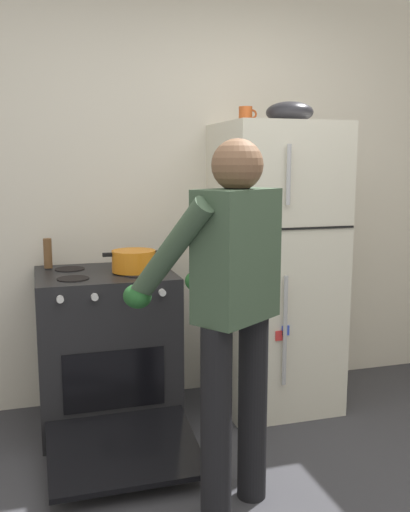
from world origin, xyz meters
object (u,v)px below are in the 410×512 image
refrigerator (274,267)px  coffee_mug (246,115)px  pepper_mill (48,253)px  stove_range (107,350)px  person_cook (229,296)px  mixing_bowl (290,112)px  red_pot (134,261)px

refrigerator → coffee_mug: (-0.18, 0.05, 0.91)m
coffee_mug → pepper_mill: size_ratio=0.65×
stove_range → pepper_mill: size_ratio=6.98×
person_cook → mixing_bowl: 1.49m
red_pot → coffee_mug: 1.09m
stove_range → pepper_mill: pepper_mill is taller
stove_range → coffee_mug: (0.86, 0.07, 1.34)m
refrigerator → pepper_mill: refrigerator is taller
refrigerator → red_pot: (-0.88, -0.05, 0.09)m
coffee_mug → mixing_bowl: 0.26m
person_cook → mixing_bowl: bearing=54.4°
person_cook → red_pot: bearing=104.2°
refrigerator → pepper_mill: bearing=171.5°
person_cook → red_pot: (-0.24, 0.95, 0.00)m
person_cook → coffee_mug: bearing=66.4°
stove_range → person_cook: bearing=-67.8°
coffee_mug → mixing_bowl: bearing=-11.0°
refrigerator → person_cook: 1.19m
refrigerator → stove_range: refrigerator is taller
stove_range → person_cook: size_ratio=0.75×
refrigerator → red_pot: size_ratio=5.02×
coffee_mug → pepper_mill: bearing=172.6°
refrigerator → person_cook: refrigerator is taller
refrigerator → coffee_mug: bearing=164.2°
coffee_mug → red_pot: bearing=-171.9°
stove_range → mixing_bowl: mixing_bowl is taller
mixing_bowl → red_pot: bearing=-177.0°
person_cook → coffee_mug: size_ratio=14.28×
stove_range → red_pot: bearing=-11.4°
coffee_mug → stove_range: bearing=-175.5°
refrigerator → person_cook: bearing=-122.5°
person_cook → pepper_mill: (-0.70, 1.20, 0.03)m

